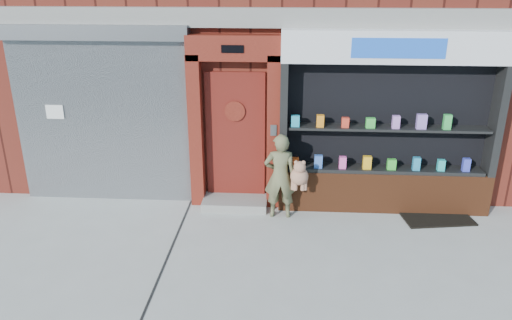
{
  "coord_description": "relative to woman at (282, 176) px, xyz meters",
  "views": [
    {
      "loc": [
        0.09,
        -6.04,
        3.85
      ],
      "look_at": [
        -0.34,
        1.0,
        1.15
      ],
      "focal_mm": 35.0,
      "sensor_mm": 36.0,
      "label": 1
    }
  ],
  "objects": [
    {
      "name": "pharmacy_bay",
      "position": [
        1.69,
        0.4,
        0.65
      ],
      "size": [
        3.5,
        0.41,
        3.0
      ],
      "color": "brown",
      "rests_on": "ground"
    },
    {
      "name": "doormat",
      "position": [
        2.54,
        0.14,
        -0.71
      ],
      "size": [
        1.22,
        0.94,
        0.03
      ],
      "primitive_type": "cube",
      "rotation": [
        0.0,
        0.0,
        0.15
      ],
      "color": "black",
      "rests_on": "ground"
    },
    {
      "name": "woman",
      "position": [
        0.0,
        0.0,
        0.0
      ],
      "size": [
        0.73,
        0.37,
        1.43
      ],
      "color": "brown",
      "rests_on": "ground"
    },
    {
      "name": "red_door_bay",
      "position": [
        -0.81,
        0.45,
        0.74
      ],
      "size": [
        1.52,
        0.58,
        2.9
      ],
      "color": "#5A170F",
      "rests_on": "ground"
    },
    {
      "name": "ground",
      "position": [
        -0.06,
        -1.41,
        -0.72
      ],
      "size": [
        80.0,
        80.0,
        0.0
      ],
      "primitive_type": "plane",
      "color": "#9E9E99",
      "rests_on": "ground"
    },
    {
      "name": "shutter_bay",
      "position": [
        -3.06,
        0.52,
        1.0
      ],
      "size": [
        3.1,
        0.3,
        3.04
      ],
      "color": "gray",
      "rests_on": "ground"
    }
  ]
}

